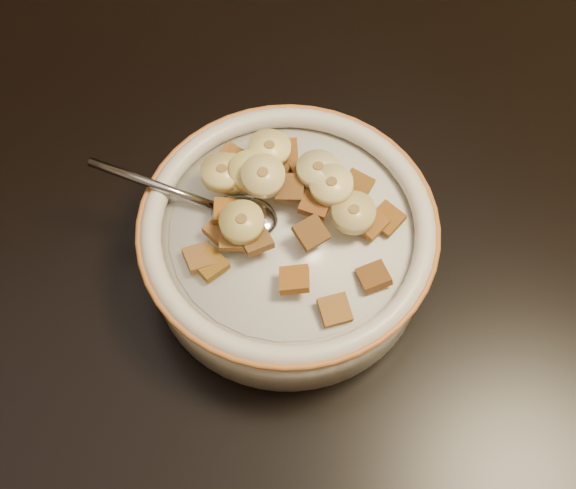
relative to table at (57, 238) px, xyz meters
name	(u,v)px	position (x,y,z in m)	size (l,w,h in m)	color
floor	(175,466)	(0.00, 0.00, -0.78)	(4.00, 4.50, 0.10)	#422816
table	(57,238)	(0.00, 0.00, 0.00)	(1.40, 0.90, 0.04)	black
cereal_bowl	(288,248)	(0.16, -0.11, 0.04)	(0.21, 0.21, 0.05)	beige
milk	(288,232)	(0.16, -0.11, 0.07)	(0.17, 0.17, 0.00)	silver
spoon	(244,217)	(0.13, -0.09, 0.07)	(0.04, 0.05, 0.01)	#8B90A1
cereal_square_0	(210,264)	(0.09, -0.11, 0.08)	(0.02, 0.02, 0.01)	brown
cereal_square_1	(234,237)	(0.12, -0.11, 0.09)	(0.02, 0.02, 0.01)	brown
cereal_square_2	(232,159)	(0.14, -0.04, 0.07)	(0.02, 0.02, 0.01)	brown
cereal_square_3	(357,186)	(0.22, -0.10, 0.07)	(0.02, 0.02, 0.01)	brown
cereal_square_4	(275,169)	(0.17, -0.06, 0.08)	(0.02, 0.02, 0.01)	brown
cereal_square_5	(228,212)	(0.12, -0.09, 0.08)	(0.02, 0.02, 0.01)	brown
cereal_square_6	(311,233)	(0.16, -0.13, 0.09)	(0.02, 0.02, 0.01)	brown
cereal_square_7	(200,258)	(0.09, -0.11, 0.08)	(0.02, 0.02, 0.01)	brown
cereal_square_8	(284,152)	(0.18, -0.05, 0.08)	(0.02, 0.02, 0.01)	#955321
cereal_square_9	(306,171)	(0.19, -0.08, 0.08)	(0.02, 0.02, 0.01)	brown
cereal_square_10	(316,204)	(0.18, -0.11, 0.09)	(0.02, 0.02, 0.01)	brown
cereal_square_11	(387,219)	(0.22, -0.14, 0.08)	(0.02, 0.02, 0.01)	#91561A
cereal_square_12	(222,230)	(0.11, -0.10, 0.08)	(0.02, 0.02, 0.01)	#9D602D
cereal_square_13	(335,310)	(0.16, -0.18, 0.08)	(0.02, 0.02, 0.01)	olive
cereal_square_14	(294,280)	(0.14, -0.15, 0.08)	(0.02, 0.02, 0.01)	#9C5920
cereal_square_15	(230,159)	(0.14, -0.04, 0.08)	(0.02, 0.02, 0.01)	#9D6619
cereal_square_16	(256,240)	(0.13, -0.12, 0.09)	(0.02, 0.02, 0.01)	brown
cereal_square_17	(374,277)	(0.19, -0.17, 0.08)	(0.02, 0.02, 0.01)	brown
cereal_square_18	(290,188)	(0.17, -0.09, 0.09)	(0.02, 0.02, 0.01)	brown
cereal_square_19	(370,223)	(0.21, -0.14, 0.08)	(0.02, 0.02, 0.01)	brown
banana_slice_0	(231,174)	(0.13, -0.06, 0.09)	(0.03, 0.03, 0.01)	#DACC86
banana_slice_1	(331,185)	(0.19, -0.10, 0.10)	(0.03, 0.03, 0.01)	#E5CA85
banana_slice_2	(222,172)	(0.13, -0.06, 0.09)	(0.03, 0.03, 0.01)	#E9D575
banana_slice_3	(242,222)	(0.12, -0.10, 0.10)	(0.03, 0.03, 0.01)	#D3B76C
banana_slice_4	(318,170)	(0.19, -0.09, 0.10)	(0.03, 0.03, 0.01)	beige
banana_slice_5	(270,149)	(0.17, -0.06, 0.09)	(0.03, 0.03, 0.01)	#FFE591
banana_slice_6	(354,213)	(0.20, -0.13, 0.09)	(0.03, 0.03, 0.01)	tan
banana_slice_7	(251,171)	(0.15, -0.07, 0.09)	(0.03, 0.03, 0.01)	#F1E27B
banana_slice_8	(263,176)	(0.15, -0.08, 0.10)	(0.03, 0.03, 0.01)	#F7DB92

